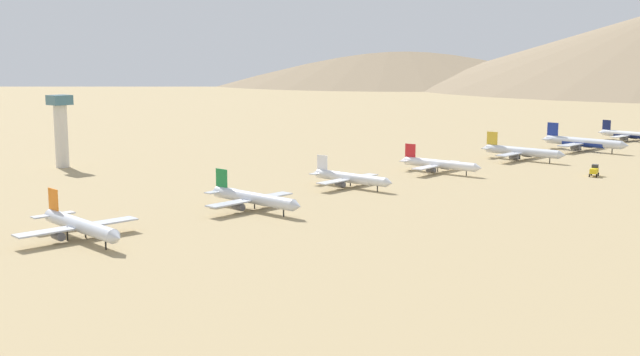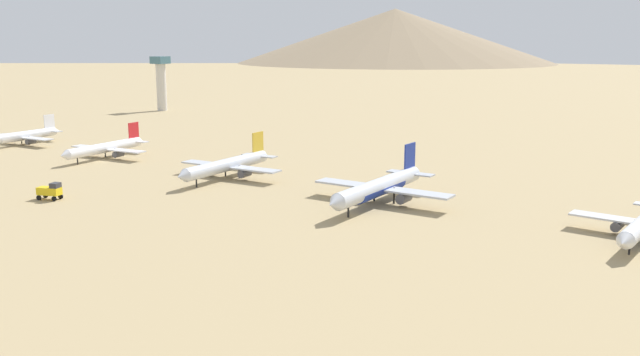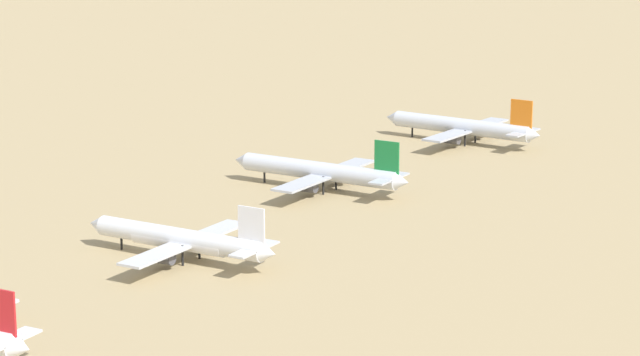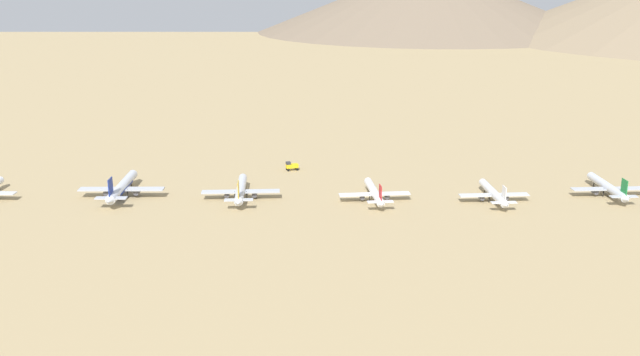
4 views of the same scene
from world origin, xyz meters
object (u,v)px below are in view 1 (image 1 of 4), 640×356
parked_jet_4 (521,152)px  parked_jet_6 (629,135)px  parked_jet_1 (253,198)px  control_tower (61,127)px  parked_jet_2 (350,178)px  service_truck (594,170)px  parked_jet_5 (583,142)px  parked_jet_3 (439,164)px  parked_jet_0 (79,225)px

parked_jet_4 → parked_jet_6: size_ratio=1.10×
parked_jet_1 → control_tower: bearing=176.6°
parked_jet_2 → service_truck: 88.04m
parked_jet_1 → parked_jet_4: bearing=88.9°
parked_jet_4 → parked_jet_5: size_ratio=0.91×
control_tower → parked_jet_6: bearing=62.7°
parked_jet_1 → parked_jet_5: bearing=87.7°
parked_jet_1 → parked_jet_5: parked_jet_5 is taller
parked_jet_1 → parked_jet_6: (6.75, 237.50, -0.24)m
parked_jet_3 → parked_jet_5: parked_jet_5 is taller
parked_jet_1 → service_truck: (41.33, 120.60, -1.32)m
parked_jet_2 → control_tower: control_tower is taller
parked_jet_3 → parked_jet_4: parked_jet_4 is taller
parked_jet_0 → parked_jet_6: 287.22m
parked_jet_0 → service_truck: 175.92m
parked_jet_0 → control_tower: 123.02m
service_truck → control_tower: control_tower is taller
parked_jet_3 → parked_jet_6: size_ratio=1.00×
parked_jet_3 → control_tower: 138.75m
parked_jet_1 → parked_jet_3: 90.00m
parked_jet_1 → control_tower: size_ratio=1.30×
parked_jet_2 → parked_jet_5: size_ratio=0.81×
parked_jet_3 → control_tower: size_ratio=1.23×
parked_jet_2 → parked_jet_4: (7.58, 94.42, 0.43)m
parked_jet_0 → parked_jet_5: (10.76, 234.89, 0.36)m
parked_jet_1 → parked_jet_4: 140.07m
parked_jet_0 → parked_jet_4: bearing=88.1°
parked_jet_2 → parked_jet_6: (11.54, 191.89, 0.06)m
parked_jet_2 → parked_jet_6: bearing=86.6°
parked_jet_2 → parked_jet_4: 94.73m
parked_jet_5 → service_truck: size_ratio=7.05×
parked_jet_0 → service_truck: parked_jet_0 is taller
parked_jet_3 → control_tower: control_tower is taller
parked_jet_3 → parked_jet_2: bearing=-93.7°
service_truck → parked_jet_1: bearing=-108.9°
parked_jet_5 → control_tower: (-119.60, -178.72, 11.24)m
parked_jet_2 → service_truck: (46.12, 74.98, -1.02)m
parked_jet_6 → parked_jet_2: bearing=-93.4°
parked_jet_4 → control_tower: (-115.01, -133.40, 11.52)m
parked_jet_2 → service_truck: size_ratio=5.73×
parked_jet_0 → parked_jet_3: 139.52m
parked_jet_5 → parked_jet_6: (-0.62, 52.15, -0.65)m
parked_jet_0 → parked_jet_3: size_ratio=1.08×
parked_jet_6 → service_truck: bearing=-73.5°
parked_jet_0 → parked_jet_1: 49.65m
control_tower → parked_jet_5: bearing=56.2°
parked_jet_1 → control_tower: (-112.23, 6.64, 11.65)m
parked_jet_5 → parked_jet_0: bearing=-92.6°
parked_jet_1 → parked_jet_6: parked_jet_1 is taller
service_truck → parked_jet_3: bearing=-144.7°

